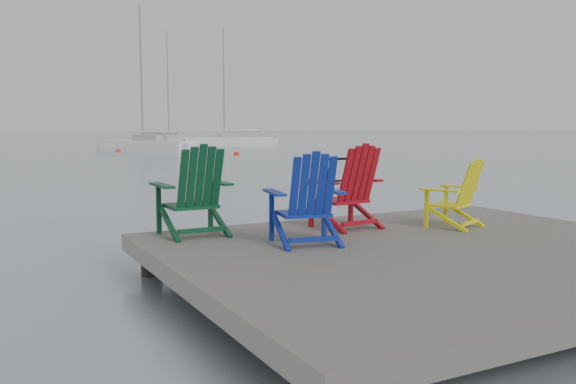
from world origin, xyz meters
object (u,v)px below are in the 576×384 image
sailboat_far (229,142)px  handrail (339,181)px  buoy_c (236,155)px  buoy_d (118,152)px  chair_blue (307,199)px  chair_yellow (457,194)px  buoy_a (344,199)px  sailboat_near (147,147)px  sailboat_mid (168,140)px  chair_green (195,191)px  chair_red (348,187)px

sailboat_far → handrail: bearing=176.2°
buoy_c → buoy_d: bearing=123.9°
chair_blue → chair_yellow: bearing=14.2°
handrail → chair_yellow: size_ratio=0.98×
buoy_a → chair_blue: bearing=-125.9°
chair_yellow → buoy_d: 39.32m
sailboat_near → sailboat_mid: sailboat_mid is taller
chair_green → buoy_a: bearing=43.5°
chair_green → sailboat_mid: bearing=72.8°
sailboat_near → chair_yellow: bearing=-130.0°
chair_blue → chair_red: bearing=46.7°
handrail → buoy_c: size_ratio=2.26×
sailboat_far → chair_yellow: bearing=177.8°
buoy_c → buoy_d: 10.30m
chair_red → sailboat_mid: 59.75m
buoy_a → handrail: bearing=-123.8°
chair_yellow → buoy_c: 32.08m
chair_green → sailboat_far: size_ratio=0.10×
chair_green → chair_yellow: size_ratio=1.22×
sailboat_near → buoy_c: sailboat_near is taller
handrail → buoy_d: handrail is taller
chair_red → handrail: bearing=58.2°
chair_yellow → sailboat_far: 50.08m
sailboat_mid → chair_yellow: bearing=-68.9°
sailboat_near → buoy_a: (-3.11, -31.06, -0.36)m
chair_yellow → sailboat_mid: (13.49, 58.51, -0.61)m
chair_blue → sailboat_mid: (15.88, 58.61, -0.68)m
chair_blue → buoy_a: chair_blue is taller
sailboat_near → sailboat_far: (10.27, 9.34, -0.00)m
handrail → chair_red: (-0.44, -0.92, 0.02)m
chair_yellow → sailboat_near: (5.85, 38.06, -0.61)m
handrail → sailboat_mid: 58.75m
buoy_d → chair_blue: bearing=-99.2°
handrail → chair_red: bearing=-115.7°
chair_blue → buoy_a: size_ratio=2.66×
chair_red → buoy_c: (11.06, 29.93, -1.06)m
chair_red → buoy_c: size_ratio=2.79×
sailboat_mid → chair_red: bearing=-70.3°
buoy_a → sailboat_far: bearing=71.7°
chair_blue → sailboat_near: size_ratio=0.10×
chair_yellow → chair_red: bearing=132.8°
buoy_d → buoy_c: bearing=-56.1°
sailboat_near → sailboat_mid: 21.83m
chair_green → buoy_c: 32.29m
sailboat_mid → buoy_a: sailboat_mid is taller
chair_yellow → buoy_d: chair_yellow is taller
sailboat_near → buoy_c: 8.45m
sailboat_far → buoy_a: bearing=178.3°
chair_blue → chair_red: chair_red is taller
chair_red → buoy_a: size_ratio=2.79×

